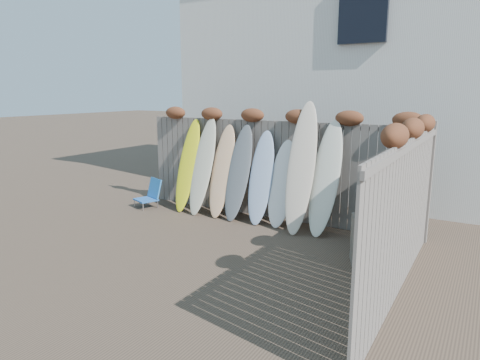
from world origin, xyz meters
The scene contains 15 objects.
ground centered at (0.00, 0.00, 0.00)m, with size 80.00×80.00×0.00m, color #493A2D.
back_fence centered at (0.06, 2.39, 1.18)m, with size 6.05×0.28×2.24m.
right_fence centered at (2.99, 0.25, 1.14)m, with size 0.28×4.40×2.24m.
house centered at (0.50, 6.50, 3.20)m, with size 8.50×5.50×6.33m.
beach_chair centered at (-2.71, 1.75, 0.29)m, with size 0.62×0.64×0.63m.
wooden_crate centered at (2.49, 0.93, 0.37)m, with size 0.63×0.53×0.74m, color #655D4C.
lattice_panel centered at (2.89, 1.22, 0.99)m, with size 0.06×1.32×1.99m, color #3B2B24.
surfboard_0 centered at (-1.80, 1.99, 1.00)m, with size 0.48×0.07×2.07m, color #FFFD15.
surfboard_1 centered at (-1.38, 1.96, 1.02)m, with size 0.51×0.07×2.12m, color beige.
surfboard_2 centered at (-0.91, 2.00, 0.95)m, with size 0.50×0.07×1.98m, color #FFB883.
surfboard_3 centered at (-0.49, 1.97, 0.96)m, with size 0.51×0.07×2.00m, color slate.
surfboard_4 centered at (0.01, 1.99, 0.91)m, with size 0.48×0.07×1.89m, color #8EA7CC.
surfboard_5 centered at (0.45, 2.02, 0.83)m, with size 0.52×0.07×1.73m, color white.
surfboard_6 centered at (0.88, 1.93, 1.20)m, with size 0.52×0.07×2.51m, color beige.
surfboard_7 centered at (1.33, 1.98, 1.04)m, with size 0.53×0.07×2.16m, color silver.
Camera 1 is at (3.88, -5.30, 2.57)m, focal length 32.00 mm.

